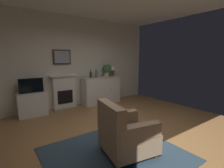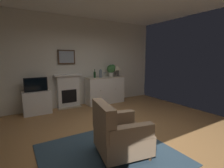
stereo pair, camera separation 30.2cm
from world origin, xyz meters
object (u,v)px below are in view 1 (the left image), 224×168
at_px(sideboard_cabinet, 101,90).
at_px(armchair, 125,133).
at_px(fireplace_unit, 64,92).
at_px(wine_glass_center, 102,73).
at_px(framed_picture, 62,57).
at_px(table_lamp, 113,68).
at_px(tv_cabinet, 32,104).
at_px(wine_bottle, 91,75).
at_px(wine_glass_left, 100,74).
at_px(tv_set, 31,86).
at_px(vase_decorative, 97,73).
at_px(potted_plant_small, 107,69).

xyz_separation_m(sideboard_cabinet, armchair, (-1.37, -2.96, -0.10)).
distance_m(fireplace_unit, wine_glass_center, 1.43).
relative_size(framed_picture, table_lamp, 1.38).
distance_m(sideboard_cabinet, table_lamp, 0.92).
bearing_deg(fireplace_unit, tv_cabinet, -170.55).
bearing_deg(armchair, wine_glass_center, 64.60).
height_order(wine_bottle, wine_glass_left, wine_bottle).
bearing_deg(tv_set, sideboard_cabinet, 0.21).
distance_m(table_lamp, tv_cabinet, 2.92).
bearing_deg(wine_glass_left, armchair, -114.18).
bearing_deg(tv_set, wine_glass_left, -1.09).
bearing_deg(sideboard_cabinet, vase_decorative, -166.27).
xyz_separation_m(wine_bottle, wine_glass_left, (0.34, -0.04, 0.01)).
height_order(table_lamp, wine_glass_left, table_lamp).
bearing_deg(wine_glass_center, vase_decorative, -163.56).
bearing_deg(wine_glass_center, wine_bottle, -176.43).
xyz_separation_m(vase_decorative, tv_cabinet, (-2.05, 0.06, -0.76)).
relative_size(wine_glass_center, armchair, 0.18).
distance_m(fireplace_unit, vase_decorative, 1.23).
relative_size(table_lamp, tv_set, 0.65).
bearing_deg(sideboard_cabinet, wine_bottle, -179.24).
bearing_deg(wine_glass_center, tv_cabinet, -179.81).
bearing_deg(vase_decorative, framed_picture, 165.81).
relative_size(vase_decorative, armchair, 0.30).
distance_m(framed_picture, vase_decorative, 1.24).
distance_m(fireplace_unit, tv_cabinet, 1.01).
xyz_separation_m(framed_picture, vase_decorative, (1.08, -0.27, -0.55)).
relative_size(table_lamp, wine_glass_left, 2.42).
relative_size(wine_glass_left, vase_decorative, 0.59).
xyz_separation_m(wine_glass_left, tv_cabinet, (-2.19, 0.06, -0.74)).
bearing_deg(tv_set, fireplace_unit, 10.77).
xyz_separation_m(fireplace_unit, armchair, (-0.09, -3.14, -0.17)).
height_order(potted_plant_small, armchair, potted_plant_small).
bearing_deg(vase_decorative, wine_bottle, 167.70).
relative_size(sideboard_cabinet, wine_bottle, 4.81).
bearing_deg(armchair, table_lamp, 57.40).
relative_size(sideboard_cabinet, table_lamp, 3.48).
bearing_deg(table_lamp, wine_bottle, -179.66).
relative_size(wine_glass_left, potted_plant_small, 0.38).
distance_m(fireplace_unit, table_lamp, 1.93).
xyz_separation_m(wine_glass_center, armchair, (-1.42, -2.98, -0.69)).
distance_m(framed_picture, table_lamp, 1.86).
distance_m(framed_picture, wine_bottle, 1.08).
bearing_deg(potted_plant_small, armchair, -118.87).
bearing_deg(table_lamp, vase_decorative, -176.04).
xyz_separation_m(wine_glass_center, tv_set, (-2.30, -0.03, -0.21)).
relative_size(tv_cabinet, potted_plant_small, 1.74).
height_order(fireplace_unit, wine_glass_left, wine_glass_left).
xyz_separation_m(framed_picture, tv_cabinet, (-0.97, -0.21, -1.31)).
height_order(wine_glass_center, tv_cabinet, wine_glass_center).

